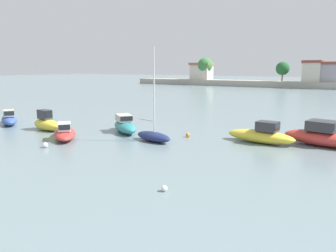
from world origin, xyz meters
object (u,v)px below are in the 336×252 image
(moored_boat_4, at_px, (125,125))
(moored_boat_7, at_px, (323,136))
(moored_boat_2, at_px, (47,123))
(moored_boat_1, at_px, (9,119))
(moored_boat_6, at_px, (261,135))
(mooring_buoy_1, at_px, (164,188))
(moored_boat_5, at_px, (153,136))
(mooring_buoy_2, at_px, (45,145))
(mooring_buoy_0, at_px, (188,135))
(moored_boat_3, at_px, (65,133))

(moored_boat_4, distance_m, moored_boat_7, 15.58)
(moored_boat_4, bearing_deg, moored_boat_2, -118.90)
(moored_boat_1, xyz_separation_m, moored_boat_6, (23.31, 5.26, 0.03))
(moored_boat_4, xyz_separation_m, mooring_buoy_1, (10.49, -9.85, -0.45))
(moored_boat_5, xyz_separation_m, mooring_buoy_2, (-5.18, -5.73, -0.25))
(moored_boat_6, distance_m, mooring_buoy_1, 12.14)
(moored_boat_4, bearing_deg, mooring_buoy_1, -6.62)
(moored_boat_2, xyz_separation_m, moored_boat_4, (6.52, 2.98, -0.03))
(moored_boat_7, distance_m, mooring_buoy_0, 9.90)
(moored_boat_1, relative_size, moored_boat_4, 1.03)
(moored_boat_5, xyz_separation_m, moored_boat_7, (10.99, 5.36, 0.24))
(moored_boat_1, xyz_separation_m, moored_boat_2, (5.62, 0.02, 0.08))
(mooring_buoy_0, relative_size, mooring_buoy_1, 1.24)
(mooring_buoy_0, height_order, mooring_buoy_2, mooring_buoy_2)
(moored_boat_6, bearing_deg, mooring_buoy_0, -163.10)
(mooring_buoy_0, xyz_separation_m, mooring_buoy_2, (-6.64, -8.46, 0.00))
(moored_boat_3, distance_m, moored_boat_7, 19.32)
(moored_boat_4, height_order, mooring_buoy_0, moored_boat_4)
(mooring_buoy_0, bearing_deg, moored_boat_4, -168.77)
(moored_boat_7, xyz_separation_m, mooring_buoy_2, (-16.17, -11.09, -0.50))
(moored_boat_5, bearing_deg, mooring_buoy_1, -39.38)
(moored_boat_3, height_order, mooring_buoy_2, moored_boat_3)
(mooring_buoy_0, xyz_separation_m, mooring_buoy_1, (4.90, -10.96, -0.04))
(moored_boat_4, bearing_deg, moored_boat_3, -80.89)
(moored_boat_2, distance_m, moored_boat_3, 4.45)
(mooring_buoy_0, bearing_deg, moored_boat_2, -161.36)
(moored_boat_4, height_order, moored_boat_7, moored_boat_7)
(moored_boat_1, distance_m, moored_boat_3, 9.92)
(moored_boat_3, relative_size, moored_boat_5, 0.69)
(moored_boat_4, xyz_separation_m, mooring_buoy_2, (-1.05, -7.35, -0.41))
(moored_boat_3, xyz_separation_m, moored_boat_7, (17.47, 8.25, 0.22))
(moored_boat_6, height_order, moored_boat_7, moored_boat_7)
(mooring_buoy_1, bearing_deg, moored_boat_3, 157.43)
(moored_boat_1, bearing_deg, mooring_buoy_2, 8.62)
(moored_boat_6, xyz_separation_m, mooring_buoy_1, (-0.67, -12.12, -0.44))
(moored_boat_1, relative_size, moored_boat_3, 0.98)
(moored_boat_2, xyz_separation_m, mooring_buoy_0, (12.11, 4.09, -0.44))
(moored_boat_5, bearing_deg, moored_boat_3, -143.04)
(moored_boat_4, bearing_deg, moored_boat_7, 50.44)
(moored_boat_7, distance_m, mooring_buoy_2, 19.61)
(moored_boat_5, relative_size, mooring_buoy_2, 19.18)
(moored_boat_1, bearing_deg, mooring_buoy_0, 43.08)
(moored_boat_1, xyz_separation_m, moored_boat_5, (16.28, 1.37, -0.11))
(moored_boat_2, xyz_separation_m, mooring_buoy_1, (17.01, -6.87, -0.48))
(moored_boat_7, bearing_deg, mooring_buoy_2, -135.79)
(moored_boat_4, bearing_deg, moored_boat_6, 48.04)
(moored_boat_6, bearing_deg, moored_boat_4, -163.35)
(moored_boat_4, bearing_deg, moored_boat_1, -129.58)
(moored_boat_2, distance_m, moored_boat_7, 22.66)
(moored_boat_1, xyz_separation_m, mooring_buoy_1, (22.64, -6.85, -0.40))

